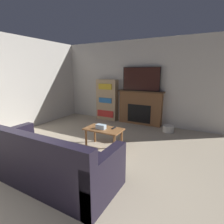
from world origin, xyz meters
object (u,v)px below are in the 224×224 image
object	(u,v)px
couch	(48,163)
bookshelf	(107,100)
tv	(141,79)
storage_basket	(168,129)
coffee_table	(104,132)
fireplace	(140,107)

from	to	relation	value
couch	bookshelf	size ratio (longest dim) A/B	1.55
couch	tv	bearing A→B (deg)	86.17
couch	storage_basket	world-z (taller)	couch
coffee_table	bookshelf	distance (m)	2.45
couch	bookshelf	world-z (taller)	bookshelf
tv	storage_basket	distance (m)	1.75
bookshelf	storage_basket	world-z (taller)	bookshelf
couch	storage_basket	bearing A→B (deg)	69.23
fireplace	couch	bearing A→B (deg)	-93.81
coffee_table	storage_basket	world-z (taller)	coffee_table
tv	bookshelf	xyz separation A→B (m)	(-1.24, -0.00, -0.76)
couch	storage_basket	distance (m)	3.53
coffee_table	bookshelf	world-z (taller)	bookshelf
coffee_table	bookshelf	size ratio (longest dim) A/B	0.59
tv	bookshelf	size ratio (longest dim) A/B	0.85
coffee_table	tv	bearing A→B (deg)	87.43
couch	bookshelf	distance (m)	3.79
fireplace	storage_basket	world-z (taller)	fireplace
fireplace	storage_basket	size ratio (longest dim) A/B	4.70
fireplace	tv	bearing A→B (deg)	-90.00
coffee_table	storage_basket	size ratio (longest dim) A/B	2.66
tv	couch	distance (m)	3.83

